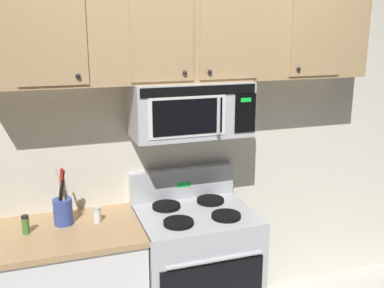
# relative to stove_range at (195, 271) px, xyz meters

# --- Properties ---
(back_wall) EXTENTS (5.20, 0.10, 2.70)m
(back_wall) POSITION_rel_stove_range_xyz_m (0.00, 0.37, 0.88)
(back_wall) COLOR silver
(back_wall) RESTS_ON ground_plane
(stove_range) EXTENTS (0.76, 0.69, 1.12)m
(stove_range) POSITION_rel_stove_range_xyz_m (0.00, 0.00, 0.00)
(stove_range) COLOR #B7BABF
(stove_range) RESTS_ON ground_plane
(over_range_microwave) EXTENTS (0.76, 0.43, 0.35)m
(over_range_microwave) POSITION_rel_stove_range_xyz_m (-0.00, 0.12, 1.11)
(over_range_microwave) COLOR #B7BABF
(upper_cabinets) EXTENTS (2.50, 0.36, 0.55)m
(upper_cabinets) POSITION_rel_stove_range_xyz_m (-0.00, 0.15, 1.56)
(upper_cabinets) COLOR tan
(utensil_crock_blue) EXTENTS (0.12, 0.12, 0.37)m
(utensil_crock_blue) POSITION_rel_stove_range_xyz_m (-0.83, 0.09, 0.54)
(utensil_crock_blue) COLOR #384C9E
(utensil_crock_blue) RESTS_ON counter_segment
(salt_shaker) EXTENTS (0.05, 0.05, 0.10)m
(salt_shaker) POSITION_rel_stove_range_xyz_m (-0.63, 0.05, 0.48)
(salt_shaker) COLOR white
(salt_shaker) RESTS_ON counter_segment
(spice_jar) EXTENTS (0.04, 0.04, 0.12)m
(spice_jar) POSITION_rel_stove_range_xyz_m (-1.05, 0.02, 0.49)
(spice_jar) COLOR #4C7F33
(spice_jar) RESTS_ON counter_segment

